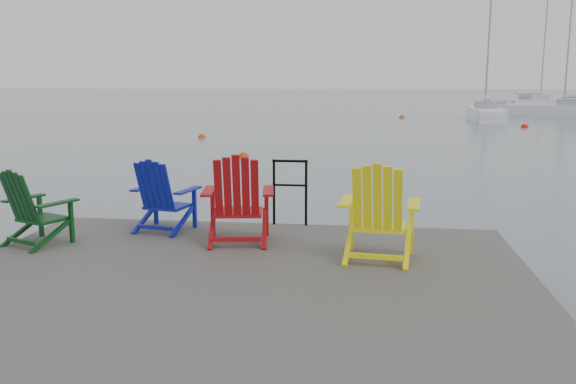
# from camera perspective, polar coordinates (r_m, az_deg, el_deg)

# --- Properties ---
(ground) EXTENTS (400.00, 400.00, 0.00)m
(ground) POSITION_cam_1_polar(r_m,az_deg,el_deg) (6.26, -5.03, -12.64)
(ground) COLOR slate
(ground) RESTS_ON ground
(dock) EXTENTS (6.00, 5.00, 1.40)m
(dock) POSITION_cam_1_polar(r_m,az_deg,el_deg) (6.13, -5.09, -9.65)
(dock) COLOR #2A2825
(dock) RESTS_ON ground
(handrail) EXTENTS (0.48, 0.04, 0.90)m
(handrail) POSITION_cam_1_polar(r_m,az_deg,el_deg) (8.26, 0.19, 0.58)
(handrail) COLOR black
(handrail) RESTS_ON dock
(chair_green) EXTENTS (0.89, 0.85, 0.92)m
(chair_green) POSITION_cam_1_polar(r_m,az_deg,el_deg) (7.85, -22.72, -1.33)
(chair_green) COLOR #093611
(chair_green) RESTS_ON dock
(chair_blue) EXTENTS (0.86, 0.81, 0.95)m
(chair_blue) POSITION_cam_1_polar(r_m,az_deg,el_deg) (8.08, -11.68, -0.30)
(chair_blue) COLOR #0E1794
(chair_blue) RESTS_ON dock
(chair_red) EXTENTS (0.95, 0.89, 1.08)m
(chair_red) POSITION_cam_1_polar(r_m,az_deg,el_deg) (7.34, -4.72, -0.66)
(chair_red) COLOR #9E0B0E
(chair_red) RESTS_ON dock
(chair_yellow) EXTENTS (0.93, 0.87, 1.08)m
(chair_yellow) POSITION_cam_1_polar(r_m,az_deg,el_deg) (6.68, 8.49, -1.82)
(chair_yellow) COLOR #FFEC0E
(chair_yellow) RESTS_ON dock
(sailboat_near) EXTENTS (2.53, 7.29, 10.03)m
(sailboat_near) POSITION_cam_1_polar(r_m,az_deg,el_deg) (40.96, 17.96, 6.90)
(sailboat_near) COLOR white
(sailboat_near) RESTS_ON ground
(sailboat_mid) EXTENTS (8.13, 6.76, 11.67)m
(sailboat_mid) POSITION_cam_1_polar(r_m,az_deg,el_deg) (62.14, 22.25, 7.63)
(sailboat_mid) COLOR silver
(sailboat_mid) RESTS_ON ground
(sailboat_far) EXTENTS (8.84, 5.23, 11.87)m
(sailboat_far) POSITION_cam_1_polar(r_m,az_deg,el_deg) (47.68, 24.92, 6.86)
(sailboat_far) COLOR silver
(sailboat_far) RESTS_ON ground
(buoy_a) EXTENTS (0.34, 0.34, 0.34)m
(buoy_a) POSITION_cam_1_polar(r_m,az_deg,el_deg) (19.94, -4.17, 3.26)
(buoy_a) COLOR #C73D0B
(buoy_a) RESTS_ON ground
(buoy_b) EXTENTS (0.36, 0.36, 0.36)m
(buoy_b) POSITION_cam_1_polar(r_m,az_deg,el_deg) (27.06, -8.05, 5.04)
(buoy_b) COLOR red
(buoy_b) RESTS_ON ground
(buoy_c) EXTENTS (0.41, 0.41, 0.41)m
(buoy_c) POSITION_cam_1_polar(r_m,az_deg,el_deg) (35.26, 21.27, 5.65)
(buoy_c) COLOR red
(buoy_c) RESTS_ON ground
(buoy_d) EXTENTS (0.40, 0.40, 0.40)m
(buoy_d) POSITION_cam_1_polar(r_m,az_deg,el_deg) (42.26, 10.61, 6.83)
(buoy_d) COLOR #D8450C
(buoy_d) RESTS_ON ground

